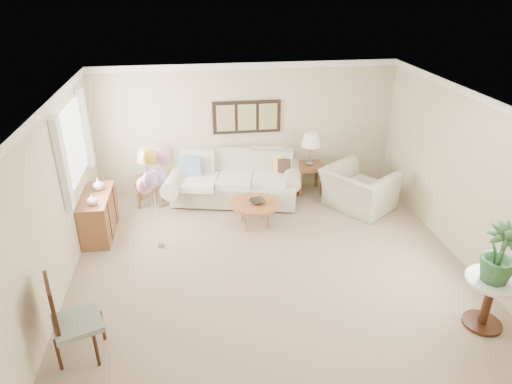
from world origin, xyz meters
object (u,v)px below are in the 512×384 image
(coffee_table, at_px, (255,205))
(accent_chair, at_px, (69,318))
(sofa, at_px, (235,182))
(balloon_cluster, at_px, (153,170))
(armchair, at_px, (359,189))

(coffee_table, distance_m, accent_chair, 3.78)
(sofa, height_order, accent_chair, accent_chair)
(accent_chair, relative_size, balloon_cluster, 0.62)
(coffee_table, xyz_separation_m, armchair, (2.04, 0.36, -0.00))
(sofa, bearing_deg, balloon_cluster, -131.74)
(balloon_cluster, bearing_deg, armchair, 13.27)
(balloon_cluster, bearing_deg, accent_chair, -111.18)
(sofa, height_order, coffee_table, sofa)
(armchair, xyz_separation_m, balloon_cluster, (-3.71, -0.88, 1.00))
(armchair, xyz_separation_m, accent_chair, (-4.59, -3.15, 0.16))
(coffee_table, height_order, armchair, armchair)
(balloon_cluster, bearing_deg, sofa, 48.26)
(coffee_table, relative_size, armchair, 0.70)
(coffee_table, bearing_deg, accent_chair, -132.40)
(sofa, distance_m, accent_chair, 4.49)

